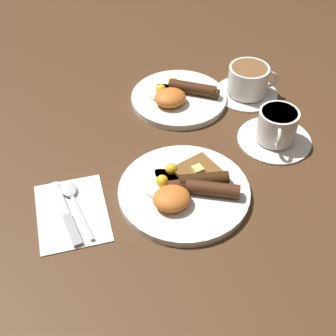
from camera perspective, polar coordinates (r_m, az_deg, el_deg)
The scene contains 8 objects.
ground_plane at distance 0.93m, azimuth 1.95°, elevation -3.23°, with size 3.00×3.00×0.00m, color #4C301C.
breakfast_plate_near at distance 0.92m, azimuth 2.09°, elevation -2.63°, with size 0.26×0.26×0.05m.
breakfast_plate_far at distance 1.15m, azimuth 1.30°, elevation 8.73°, with size 0.23×0.23×0.05m.
teacup_near at distance 1.05m, azimuth 13.07°, elevation 4.63°, with size 0.16×0.16×0.08m.
teacup_far at distance 1.18m, azimuth 9.73°, elevation 10.25°, with size 0.16×0.16×0.08m.
napkin at distance 0.91m, azimuth -11.62°, elevation -5.30°, with size 0.13×0.17×0.01m, color white.
knife at distance 0.90m, azimuth -12.23°, elevation -5.71°, with size 0.04×0.17×0.01m.
spoon at distance 0.94m, azimuth -11.72°, elevation -3.22°, with size 0.05×0.16×0.01m.
Camera 1 is at (-0.21, -0.59, 0.69)m, focal length 50.00 mm.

